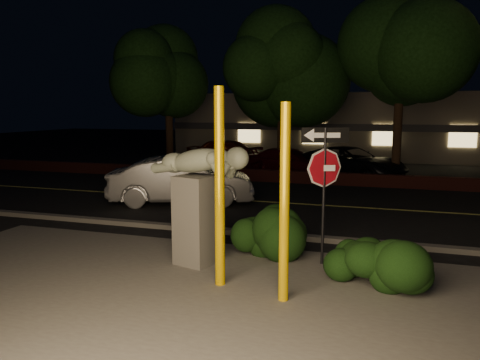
# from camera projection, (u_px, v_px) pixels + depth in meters

# --- Properties ---
(ground) EXTENTS (90.00, 90.00, 0.00)m
(ground) POSITION_uv_depth(u_px,v_px,m) (327.00, 190.00, 17.78)
(ground) COLOR black
(ground) RESTS_ON ground
(patio) EXTENTS (14.00, 6.00, 0.02)m
(patio) POSITION_uv_depth(u_px,v_px,m) (241.00, 303.00, 7.40)
(patio) COLOR #4C4944
(patio) RESTS_ON ground
(road) EXTENTS (80.00, 8.00, 0.01)m
(road) POSITION_uv_depth(u_px,v_px,m) (315.00, 205.00, 14.95)
(road) COLOR black
(road) RESTS_ON ground
(lane_marking) EXTENTS (80.00, 0.12, 0.00)m
(lane_marking) POSITION_uv_depth(u_px,v_px,m) (315.00, 205.00, 14.95)
(lane_marking) COLOR #CECB52
(lane_marking) RESTS_ON road
(curb) EXTENTS (80.00, 0.25, 0.12)m
(curb) POSITION_uv_depth(u_px,v_px,m) (290.00, 236.00, 11.08)
(curb) COLOR #4C4944
(curb) RESTS_ON ground
(brick_wall) EXTENTS (40.00, 0.35, 0.50)m
(brick_wall) POSITION_uv_depth(u_px,v_px,m) (331.00, 179.00, 18.97)
(brick_wall) COLOR #3F1714
(brick_wall) RESTS_ON ground
(parking_lot) EXTENTS (40.00, 12.00, 0.01)m
(parking_lot) POSITION_uv_depth(u_px,v_px,m) (343.00, 168.00, 24.38)
(parking_lot) COLOR black
(parking_lot) RESTS_ON ground
(building) EXTENTS (22.00, 10.20, 4.00)m
(building) POSITION_uv_depth(u_px,v_px,m) (355.00, 125.00, 31.62)
(building) COLOR #726C5B
(building) RESTS_ON ground
(tree_far_a) EXTENTS (4.60, 4.60, 7.43)m
(tree_far_a) POSITION_uv_depth(u_px,v_px,m) (168.00, 60.00, 22.18)
(tree_far_a) COLOR black
(tree_far_a) RESTS_ON ground
(tree_far_b) EXTENTS (5.20, 5.20, 8.41)m
(tree_far_b) POSITION_uv_depth(u_px,v_px,m) (282.00, 40.00, 20.63)
(tree_far_b) COLOR black
(tree_far_b) RESTS_ON ground
(tree_far_c) EXTENTS (4.80, 4.80, 7.84)m
(tree_far_c) POSITION_uv_depth(u_px,v_px,m) (402.00, 43.00, 18.83)
(tree_far_c) COLOR black
(tree_far_c) RESTS_ON ground
(yellow_pole_left) EXTENTS (0.17, 0.17, 3.42)m
(yellow_pole_left) POSITION_uv_depth(u_px,v_px,m) (220.00, 189.00, 7.91)
(yellow_pole_left) COLOR #E9B300
(yellow_pole_left) RESTS_ON ground
(yellow_pole_right) EXTENTS (0.16, 0.16, 3.16)m
(yellow_pole_right) POSITION_uv_depth(u_px,v_px,m) (285.00, 205.00, 7.26)
(yellow_pole_right) COLOR #ECB604
(yellow_pole_right) RESTS_ON ground
(signpost) EXTENTS (0.87, 0.34, 2.70)m
(signpost) POSITION_uv_depth(u_px,v_px,m) (324.00, 168.00, 8.97)
(signpost) COLOR black
(signpost) RESTS_ON ground
(sculpture) EXTENTS (2.21, 1.14, 2.37)m
(sculpture) POSITION_uv_depth(u_px,v_px,m) (198.00, 192.00, 9.06)
(sculpture) COLOR #4C4944
(sculpture) RESTS_ON ground
(hedge_center) EXTENTS (2.19, 1.10, 1.12)m
(hedge_center) POSITION_uv_depth(u_px,v_px,m) (276.00, 229.00, 9.77)
(hedge_center) COLOR black
(hedge_center) RESTS_ON ground
(hedge_right) EXTENTS (1.66, 1.25, 0.97)m
(hedge_right) POSITION_uv_depth(u_px,v_px,m) (350.00, 252.00, 8.49)
(hedge_right) COLOR black
(hedge_right) RESTS_ON ground
(hedge_far_right) EXTENTS (1.73, 1.38, 1.05)m
(hedge_far_right) POSITION_uv_depth(u_px,v_px,m) (382.00, 261.00, 7.85)
(hedge_far_right) COLOR black
(hedge_far_right) RESTS_ON ground
(silver_sedan) EXTENTS (4.86, 3.11, 1.51)m
(silver_sedan) POSITION_uv_depth(u_px,v_px,m) (182.00, 181.00, 15.07)
(silver_sedan) COLOR #A5A6A9
(silver_sedan) RESTS_ON ground
(parked_car_red) EXTENTS (4.58, 1.86, 1.56)m
(parked_car_red) POSITION_uv_depth(u_px,v_px,m) (231.00, 153.00, 24.07)
(parked_car_red) COLOR maroon
(parked_car_red) RESTS_ON ground
(parked_car_darkred) EXTENTS (4.58, 2.73, 1.24)m
(parked_car_darkred) POSITION_uv_depth(u_px,v_px,m) (291.00, 162.00, 21.53)
(parked_car_darkred) COLOR #410A11
(parked_car_darkred) RESTS_ON ground
(parked_car_dark) EXTENTS (5.53, 4.31, 1.40)m
(parked_car_dark) POSITION_uv_depth(u_px,v_px,m) (350.00, 163.00, 20.61)
(parked_car_dark) COLOR black
(parked_car_dark) RESTS_ON ground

